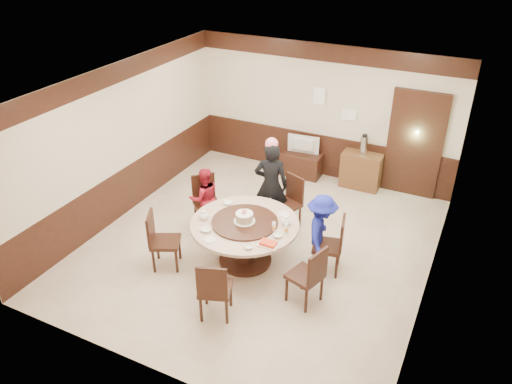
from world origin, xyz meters
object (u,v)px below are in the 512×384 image
at_px(person_blue, 321,232).
at_px(tv_stand, 302,164).
at_px(person_standing, 271,185).
at_px(birthday_cake, 244,217).
at_px(person_red, 205,198).
at_px(shrimp_platter, 268,244).
at_px(banquet_table, 245,234).
at_px(thermos, 364,145).
at_px(side_cabinet, 361,170).
at_px(television, 303,145).

height_order(person_blue, tv_stand, person_blue).
height_order(person_standing, person_blue, person_standing).
height_order(person_standing, birthday_cake, person_standing).
height_order(person_red, tv_stand, person_red).
relative_size(person_red, person_blue, 0.89).
bearing_deg(shrimp_platter, person_standing, 113.32).
bearing_deg(banquet_table, thermos, 73.62).
bearing_deg(tv_stand, side_cabinet, 1.33).
bearing_deg(thermos, tv_stand, -178.66).
relative_size(person_red, birthday_cake, 3.37).
bearing_deg(shrimp_platter, side_cabinet, 84.05).
relative_size(person_standing, person_blue, 1.27).
height_order(person_blue, television, person_blue).
relative_size(person_standing, side_cabinet, 2.03).
height_order(side_cabinet, thermos, thermos).
distance_m(shrimp_platter, tv_stand, 3.81).
xyz_separation_m(banquet_table, thermos, (0.97, 3.31, 0.41)).
relative_size(person_blue, television, 1.88).
bearing_deg(side_cabinet, person_blue, -87.15).
distance_m(person_blue, side_cabinet, 2.89).
relative_size(banquet_table, television, 2.52).
xyz_separation_m(banquet_table, person_standing, (-0.10, 1.20, 0.28)).
bearing_deg(tv_stand, birthday_cake, -84.54).
xyz_separation_m(television, side_cabinet, (1.29, 0.03, -0.32)).
bearing_deg(birthday_cake, side_cabinet, 73.65).
relative_size(person_standing, person_red, 1.42).
bearing_deg(side_cabinet, person_standing, -116.86).
bearing_deg(thermos, shrimp_platter, -95.93).
bearing_deg(television, birthday_cake, 89.95).
distance_m(person_standing, shrimp_platter, 1.73).
bearing_deg(television, banquet_table, 89.97).
height_order(tv_stand, side_cabinet, side_cabinet).
xyz_separation_m(person_standing, shrimp_platter, (0.68, -1.59, -0.03)).
bearing_deg(banquet_table, tv_stand, 95.49).
relative_size(banquet_table, side_cabinet, 2.14).
height_order(tv_stand, thermos, thermos).
relative_size(television, side_cabinet, 0.85).
height_order(banquet_table, side_cabinet, banquet_table).
relative_size(shrimp_platter, television, 0.44).
height_order(television, side_cabinet, television).
bearing_deg(person_standing, birthday_cake, 77.37).
bearing_deg(shrimp_platter, tv_stand, 103.82).
relative_size(person_blue, shrimp_platter, 4.27).
xyz_separation_m(person_standing, thermos, (1.07, 2.11, 0.13)).
distance_m(banquet_table, person_red, 1.31).
xyz_separation_m(banquet_table, person_red, (-1.14, 0.64, 0.04)).
xyz_separation_m(shrimp_platter, thermos, (0.38, 3.70, 0.16)).
bearing_deg(person_red, person_blue, 128.29).
relative_size(birthday_cake, shrimp_platter, 1.13).
height_order(birthday_cake, side_cabinet, birthday_cake).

